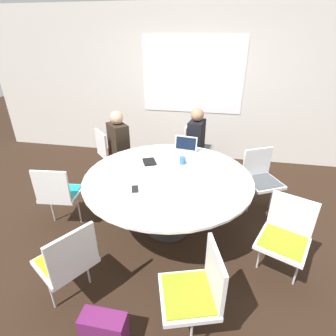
{
  "coord_description": "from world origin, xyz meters",
  "views": [
    {
      "loc": [
        0.51,
        -2.6,
        2.2
      ],
      "look_at": [
        0.0,
        0.0,
        0.85
      ],
      "focal_mm": 28.0,
      "sensor_mm": 36.0,
      "label": 1
    }
  ],
  "objects": [
    {
      "name": "spiral_notebook",
      "position": [
        -0.3,
        0.3,
        0.76
      ],
      "size": [
        0.22,
        0.25,
        0.02
      ],
      "color": "black",
      "rests_on": "conference_table"
    },
    {
      "name": "chair_1",
      "position": [
        -1.19,
        1.11,
        0.5
      ],
      "size": [
        0.61,
        0.61,
        0.85
      ],
      "rotation": [
        0.0,
        0.0,
        5.49
      ],
      "color": "white",
      "rests_on": "ground_plane"
    },
    {
      "name": "coffee_cup",
      "position": [
        0.12,
        0.34,
        0.79
      ],
      "size": [
        0.08,
        0.08,
        0.09
      ],
      "color": "#33669E",
      "rests_on": "conference_table"
    },
    {
      "name": "wall_back",
      "position": [
        0.0,
        2.3,
        1.35
      ],
      "size": [
        8.0,
        0.07,
        2.7
      ],
      "color": "silver",
      "rests_on": "ground_plane"
    },
    {
      "name": "chair_2",
      "position": [
        -1.31,
        -0.21,
        0.5
      ],
      "size": [
        0.48,
        0.46,
        0.85
      ],
      "rotation": [
        0.0,
        0.0,
        6.39
      ],
      "color": "white",
      "rests_on": "ground_plane"
    },
    {
      "name": "person_0",
      "position": [
        0.21,
        1.37,
        0.7
      ],
      "size": [
        0.3,
        0.39,
        1.2
      ],
      "rotation": [
        0.0,
        0.0,
        4.57
      ],
      "color": "black",
      "rests_on": "ground_plane"
    },
    {
      "name": "handbag",
      "position": [
        -0.23,
        -1.46,
        0.14
      ],
      "size": [
        0.36,
        0.16,
        0.28
      ],
      "color": "#661E56",
      "rests_on": "ground_plane"
    },
    {
      "name": "person_1",
      "position": [
        -0.96,
        1.0,
        0.7
      ],
      "size": [
        0.41,
        0.41,
        1.2
      ],
      "rotation": [
        0.0,
        0.0,
        5.49
      ],
      "color": "#2D2319",
      "rests_on": "ground_plane"
    },
    {
      "name": "chair_0",
      "position": [
        0.16,
        1.62,
        0.5
      ],
      "size": [
        0.48,
        0.49,
        0.85
      ],
      "rotation": [
        0.0,
        0.0,
        4.57
      ],
      "color": "white",
      "rests_on": "ground_plane"
    },
    {
      "name": "ground_plane",
      "position": [
        0.0,
        0.0,
        0.0
      ],
      "size": [
        16.0,
        16.0,
        0.0
      ],
      "primitive_type": "plane",
      "color": "black"
    },
    {
      "name": "chair_4",
      "position": [
        0.46,
        -1.24,
        0.5
      ],
      "size": [
        0.53,
        0.55,
        0.85
      ],
      "rotation": [
        0.0,
        0.0,
        8.16
      ],
      "color": "white",
      "rests_on": "ground_plane"
    },
    {
      "name": "laptop",
      "position": [
        0.1,
        0.7,
        0.81
      ],
      "size": [
        0.34,
        0.26,
        0.21
      ],
      "rotation": [
        0.0,
        0.0,
        -0.14
      ],
      "color": "silver",
      "rests_on": "conference_table"
    },
    {
      "name": "chair_3",
      "position": [
        -0.64,
        -1.16,
        0.5
      ],
      "size": [
        0.59,
        0.59,
        0.85
      ],
      "rotation": [
        0.0,
        0.0,
        7.3
      ],
      "color": "white",
      "rests_on": "ground_plane"
    },
    {
      "name": "conference_table",
      "position": [
        0.0,
        0.0,
        0.64
      ],
      "size": [
        1.93,
        1.93,
        0.75
      ],
      "color": "#333333",
      "rests_on": "ground_plane"
    },
    {
      "name": "chair_5",
      "position": [
        1.24,
        -0.47,
        0.5
      ],
      "size": [
        0.57,
        0.56,
        0.85
      ],
      "rotation": [
        0.0,
        0.0,
        9.01
      ],
      "color": "white",
      "rests_on": "ground_plane"
    },
    {
      "name": "cell_phone",
      "position": [
        -0.29,
        -0.36,
        0.75
      ],
      "size": [
        0.11,
        0.16,
        0.01
      ],
      "color": "black",
      "rests_on": "conference_table"
    },
    {
      "name": "chair_6",
      "position": [
        1.14,
        0.68,
        0.5
      ],
      "size": [
        0.58,
        0.58,
        0.85
      ],
      "rotation": [
        0.0,
        0.0,
        9.91
      ],
      "color": "white",
      "rests_on": "ground_plane"
    }
  ]
}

